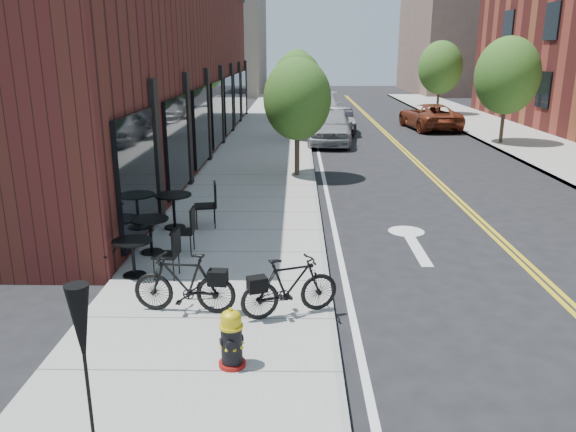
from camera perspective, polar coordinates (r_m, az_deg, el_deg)
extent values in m
plane|color=black|center=(10.29, 4.27, -7.19)|extent=(120.00, 120.00, 0.00)
cube|color=#9E9B93|center=(19.88, -3.14, 4.67)|extent=(4.00, 70.00, 0.12)
cube|color=#4C2018|center=(24.14, -13.67, 14.56)|extent=(5.00, 28.00, 7.00)
cube|color=#726656|center=(57.89, -6.74, 17.25)|extent=(8.00, 14.00, 10.00)
cube|color=brown|center=(61.71, 17.34, 17.53)|extent=(10.00, 16.00, 12.00)
cylinder|color=#382B1E|center=(18.68, 0.93, 6.63)|extent=(0.16, 0.16, 1.61)
ellipsoid|color=#27571B|center=(18.47, 0.95, 11.79)|extent=(2.20, 2.20, 2.64)
cylinder|color=#382B1E|center=(26.59, 0.93, 9.65)|extent=(0.16, 0.16, 1.68)
ellipsoid|color=#27571B|center=(26.44, 0.95, 13.44)|extent=(2.30, 2.30, 2.76)
cylinder|color=#382B1E|center=(34.56, 0.93, 11.15)|extent=(0.16, 0.16, 1.57)
ellipsoid|color=#27571B|center=(34.44, 0.94, 13.84)|extent=(2.10, 2.10, 2.52)
cylinder|color=#382B1E|center=(42.52, 0.93, 12.24)|extent=(0.16, 0.16, 1.71)
ellipsoid|color=#27571B|center=(42.43, 0.94, 14.69)|extent=(2.40, 2.40, 2.88)
cylinder|color=#382B1E|center=(27.20, 20.95, 8.89)|extent=(0.16, 0.16, 1.82)
ellipsoid|color=#27571B|center=(27.05, 21.40, 13.14)|extent=(2.80, 2.80, 3.36)
cylinder|color=#382B1E|center=(38.65, 14.98, 11.35)|extent=(0.16, 0.16, 1.82)
ellipsoid|color=#27571B|center=(38.54, 15.21, 14.35)|extent=(2.80, 2.80, 3.36)
cylinder|color=maroon|center=(7.70, -5.68, -14.69)|extent=(0.47, 0.47, 0.05)
cylinder|color=black|center=(7.57, -5.74, -12.94)|extent=(0.37, 0.37, 0.54)
cylinder|color=gold|center=(7.43, -5.80, -11.07)|extent=(0.41, 0.41, 0.04)
cylinder|color=gold|center=(7.40, -5.81, -10.57)|extent=(0.35, 0.35, 0.13)
ellipsoid|color=gold|center=(7.37, -5.83, -10.08)|extent=(0.34, 0.34, 0.16)
cylinder|color=gold|center=(7.33, -5.85, -9.51)|extent=(0.06, 0.06, 0.05)
imported|color=black|center=(9.02, -10.50, -6.70)|extent=(1.68, 0.62, 0.99)
imported|color=black|center=(8.78, 0.18, -7.16)|extent=(1.66, 1.00, 0.96)
cylinder|color=black|center=(10.80, -15.31, -5.80)|extent=(0.45, 0.45, 0.03)
cylinder|color=black|center=(10.69, -15.44, -4.17)|extent=(0.06, 0.06, 0.66)
cylinder|color=black|center=(10.58, -15.58, -2.46)|extent=(0.77, 0.77, 0.03)
cylinder|color=black|center=(13.43, -11.41, -1.12)|extent=(0.57, 0.57, 0.03)
cylinder|color=black|center=(13.32, -11.50, 0.45)|extent=(0.08, 0.08, 0.78)
cylinder|color=black|center=(13.22, -11.60, 2.09)|extent=(0.98, 0.98, 0.03)
cylinder|color=black|center=(11.91, -13.66, -3.56)|extent=(0.45, 0.45, 0.03)
cylinder|color=black|center=(11.80, -13.77, -1.97)|extent=(0.06, 0.06, 0.70)
cylinder|color=black|center=(11.70, -13.89, -0.32)|extent=(0.77, 0.77, 0.03)
cylinder|color=black|center=(5.91, -19.73, -15.46)|extent=(0.04, 0.04, 1.89)
cone|color=black|center=(5.64, -20.30, -10.50)|extent=(0.23, 0.23, 0.84)
imported|color=#9A9EA2|center=(25.92, 4.37, 9.10)|extent=(2.34, 4.92, 1.62)
imported|color=black|center=(29.50, 5.11, 9.68)|extent=(1.57, 4.05, 1.32)
imported|color=#B7B8BD|center=(34.55, 3.37, 10.97)|extent=(2.67, 5.78, 1.64)
imported|color=maroon|center=(31.74, 14.16, 9.78)|extent=(2.84, 5.17, 1.37)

